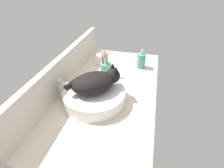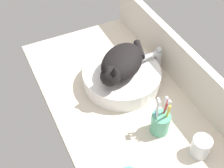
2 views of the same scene
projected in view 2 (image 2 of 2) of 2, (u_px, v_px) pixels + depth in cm
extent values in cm
cube|color=beige|center=(126.00, 108.00, 139.80)|extent=(122.20, 62.60, 4.00)
cube|color=silver|center=(185.00, 68.00, 139.72)|extent=(122.20, 3.60, 21.13)
cylinder|color=white|center=(122.00, 77.00, 145.47)|extent=(36.42, 36.42, 7.71)
ellipsoid|color=black|center=(122.00, 62.00, 138.75)|extent=(28.85, 30.15, 11.00)
sphere|color=black|center=(110.00, 76.00, 130.23)|extent=(8.80, 8.80, 8.80)
cone|color=black|center=(114.00, 70.00, 125.06)|extent=(2.80, 2.80, 3.20)
cone|color=black|center=(104.00, 67.00, 126.39)|extent=(2.80, 2.80, 3.20)
cylinder|color=black|center=(139.00, 50.00, 143.90)|extent=(11.45, 6.31, 3.20)
cylinder|color=silver|center=(157.00, 60.00, 151.20)|extent=(3.60, 3.60, 11.00)
cylinder|color=silver|center=(150.00, 56.00, 145.97)|extent=(2.83, 10.12, 2.20)
sphere|color=silver|center=(159.00, 49.00, 146.39)|extent=(2.80, 2.80, 2.80)
cylinder|color=#5BB28E|center=(160.00, 123.00, 125.77)|extent=(7.78, 7.78, 9.31)
cylinder|color=white|center=(157.00, 118.00, 122.38)|extent=(3.35, 1.36, 16.97)
cube|color=white|center=(159.00, 104.00, 116.28)|extent=(1.54, 0.87, 2.57)
cylinder|color=blue|center=(156.00, 115.00, 123.30)|extent=(2.70, 2.87, 16.99)
cube|color=white|center=(158.00, 101.00, 117.20)|extent=(1.46, 1.07, 2.59)
cylinder|color=#D13838|center=(164.00, 113.00, 123.90)|extent=(2.29, 1.69, 17.04)
cube|color=white|center=(166.00, 99.00, 117.80)|extent=(1.39, 0.91, 2.52)
cylinder|color=yellow|center=(167.00, 116.00, 122.79)|extent=(3.90, 2.21, 16.91)
cube|color=white|center=(170.00, 102.00, 116.68)|extent=(1.62, 0.98, 2.63)
cylinder|color=white|center=(201.00, 146.00, 118.74)|extent=(7.52, 7.52, 8.28)
cylinder|color=silver|center=(200.00, 149.00, 119.91)|extent=(6.62, 6.62, 5.00)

